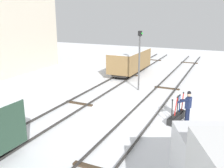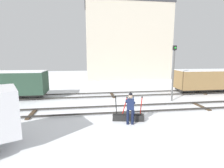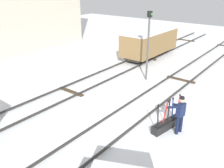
% 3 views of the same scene
% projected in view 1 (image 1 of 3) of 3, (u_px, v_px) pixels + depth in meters
% --- Properties ---
extents(ground_plane, '(60.00, 60.00, 0.00)m').
position_uv_depth(ground_plane, '(144.00, 115.00, 14.59)').
color(ground_plane, white).
extents(track_main_line, '(44.00, 1.94, 0.18)m').
position_uv_depth(track_main_line, '(144.00, 113.00, 14.56)').
color(track_main_line, '#2D2B28').
rests_on(track_main_line, ground_plane).
extents(track_siding_near, '(44.00, 1.94, 0.18)m').
position_uv_depth(track_siding_near, '(79.00, 102.00, 16.34)').
color(track_siding_near, '#2D2B28').
rests_on(track_siding_near, ground_plane).
extents(switch_lever_frame, '(1.84, 0.72, 1.45)m').
position_uv_depth(switch_lever_frame, '(177.00, 116.00, 13.75)').
color(switch_lever_frame, black).
rests_on(switch_lever_frame, ground_plane).
extents(rail_worker, '(0.64, 0.73, 1.78)m').
position_uv_depth(rail_worker, '(188.00, 105.00, 13.31)').
color(rail_worker, '#111831').
rests_on(rail_worker, ground_plane).
extents(signal_post, '(0.24, 0.32, 4.47)m').
position_uv_depth(signal_post, '(139.00, 55.00, 18.62)').
color(signal_post, '#4C4C4C').
rests_on(signal_post, ground_plane).
extents(freight_car_mid_siding, '(5.91, 2.31, 2.28)m').
position_uv_depth(freight_car_mid_siding, '(130.00, 61.00, 24.13)').
color(freight_car_mid_siding, '#2D2B28').
rests_on(freight_car_mid_siding, ground_plane).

